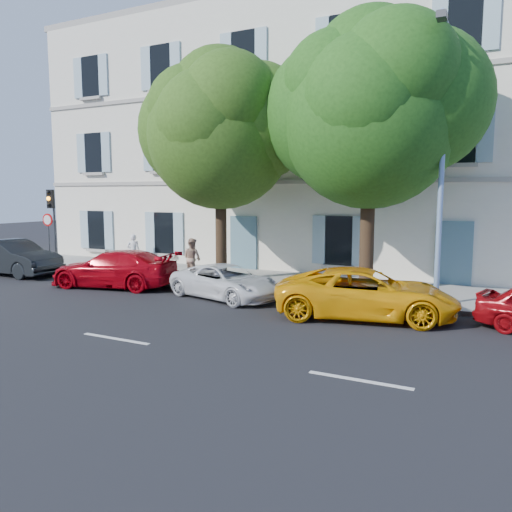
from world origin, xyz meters
The scene contains 15 objects.
ground centered at (0.00, 0.00, 0.00)m, with size 90.00×90.00×0.00m, color black.
sidewalk centered at (0.00, 4.45, 0.07)m, with size 36.00×4.50×0.15m, color #A09E96.
kerb centered at (0.00, 2.28, 0.08)m, with size 36.00×0.16×0.16m, color #9E998E.
building centered at (0.00, 10.20, 6.00)m, with size 28.00×7.00×12.00m, color white.
car_dark_sedan centered at (-10.66, 1.33, 0.76)m, with size 1.62×4.64×1.53m, color black.
car_red_coupe centered at (-4.75, 1.16, 0.70)m, with size 1.96×4.82×1.40m, color #AA0410.
car_white_coupe centered at (0.00, 1.30, 0.57)m, with size 1.88×4.07×1.13m, color white.
car_yellow_supercar centered at (4.86, 0.82, 0.70)m, with size 2.33×5.05×1.40m, color #F7A80A.
tree_left centered at (-1.53, 3.57, 5.62)m, with size 5.48×5.48×8.50m.
tree_right centered at (4.14, 3.55, 5.86)m, with size 5.78×5.78×8.90m.
traffic_light centered at (-9.81, 2.80, 2.70)m, with size 0.31×0.40×3.53m.
road_sign centered at (-10.16, 2.85, 1.93)m, with size 0.57×0.09×2.46m.
street_lamp centered at (6.51, 2.57, 4.75)m, with size 0.26×1.72×8.11m.
pedestrian_a centered at (-6.43, 4.19, 0.94)m, with size 0.57×0.38×1.58m, color white.
pedestrian_b centered at (-2.75, 3.36, 0.95)m, with size 0.78×0.61×1.61m, color tan.
Camera 1 is at (8.33, -12.94, 3.50)m, focal length 35.00 mm.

